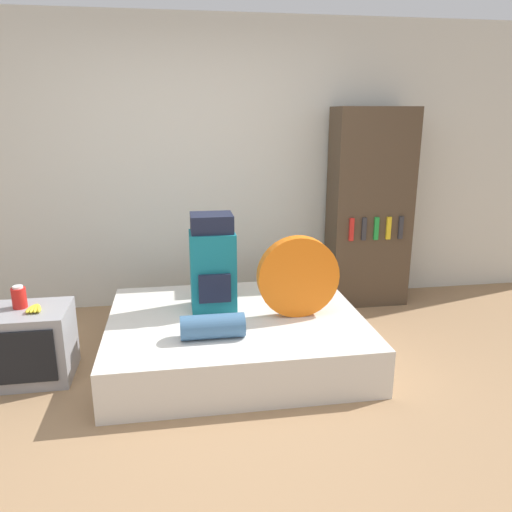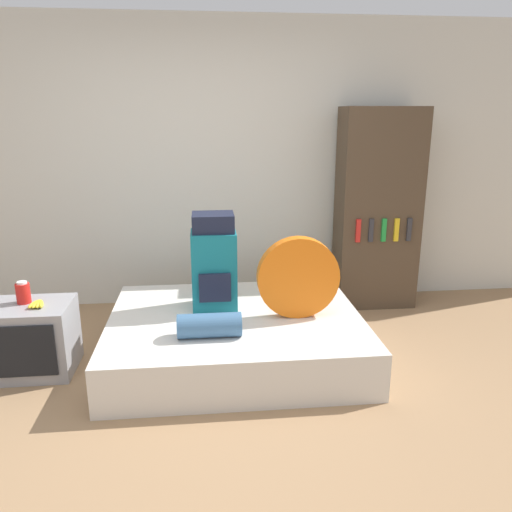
{
  "view_description": "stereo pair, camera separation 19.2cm",
  "coord_description": "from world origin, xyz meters",
  "px_view_note": "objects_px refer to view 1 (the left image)",
  "views": [
    {
      "loc": [
        -0.2,
        -2.58,
        1.76
      ],
      "look_at": [
        0.35,
        0.8,
        0.78
      ],
      "focal_mm": 35.0,
      "sensor_mm": 36.0,
      "label": 1
    },
    {
      "loc": [
        -0.01,
        -2.61,
        1.76
      ],
      "look_at": [
        0.35,
        0.8,
        0.78
      ],
      "focal_mm": 35.0,
      "sensor_mm": 36.0,
      "label": 2
    }
  ],
  "objects_px": {
    "backpack": "(213,264)",
    "sleeping_roll": "(213,326)",
    "bookshelf": "(369,209)",
    "television": "(28,344)",
    "tent_bag": "(298,277)",
    "canister": "(19,297)"
  },
  "relations": [
    {
      "from": "backpack",
      "to": "canister",
      "type": "bearing_deg",
      "value": -171.0
    },
    {
      "from": "tent_bag",
      "to": "sleeping_roll",
      "type": "distance_m",
      "value": 0.74
    },
    {
      "from": "sleeping_roll",
      "to": "television",
      "type": "bearing_deg",
      "value": 167.49
    },
    {
      "from": "sleeping_roll",
      "to": "canister",
      "type": "relative_size",
      "value": 2.73
    },
    {
      "from": "tent_bag",
      "to": "bookshelf",
      "type": "relative_size",
      "value": 0.33
    },
    {
      "from": "bookshelf",
      "to": "backpack",
      "type": "bearing_deg",
      "value": -153.01
    },
    {
      "from": "canister",
      "to": "sleeping_roll",
      "type": "bearing_deg",
      "value": -14.45
    },
    {
      "from": "canister",
      "to": "tent_bag",
      "type": "bearing_deg",
      "value": -1.17
    },
    {
      "from": "tent_bag",
      "to": "canister",
      "type": "xyz_separation_m",
      "value": [
        -1.92,
        0.04,
        -0.06
      ]
    },
    {
      "from": "backpack",
      "to": "bookshelf",
      "type": "xyz_separation_m",
      "value": [
        1.53,
        0.78,
        0.23
      ]
    },
    {
      "from": "tent_bag",
      "to": "sleeping_roll",
      "type": "xyz_separation_m",
      "value": [
        -0.64,
        -0.29,
        -0.22
      ]
    },
    {
      "from": "television",
      "to": "bookshelf",
      "type": "height_order",
      "value": "bookshelf"
    },
    {
      "from": "backpack",
      "to": "tent_bag",
      "type": "relative_size",
      "value": 1.22
    },
    {
      "from": "backpack",
      "to": "sleeping_roll",
      "type": "relative_size",
      "value": 1.71
    },
    {
      "from": "tent_bag",
      "to": "canister",
      "type": "relative_size",
      "value": 3.83
    },
    {
      "from": "tent_bag",
      "to": "bookshelf",
      "type": "height_order",
      "value": "bookshelf"
    },
    {
      "from": "sleeping_roll",
      "to": "bookshelf",
      "type": "xyz_separation_m",
      "value": [
        1.57,
        1.32,
        0.5
      ]
    },
    {
      "from": "backpack",
      "to": "television",
      "type": "distance_m",
      "value": 1.39
    },
    {
      "from": "television",
      "to": "bookshelf",
      "type": "distance_m",
      "value": 3.08
    },
    {
      "from": "sleeping_roll",
      "to": "television",
      "type": "height_order",
      "value": "television"
    },
    {
      "from": "backpack",
      "to": "sleeping_roll",
      "type": "distance_m",
      "value": 0.6
    },
    {
      "from": "backpack",
      "to": "bookshelf",
      "type": "relative_size",
      "value": 0.4
    }
  ]
}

